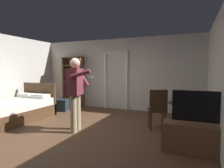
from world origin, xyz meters
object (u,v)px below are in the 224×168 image
Objects in this scene: suitcase_small at (66,104)px; bed at (18,109)px; bookshelf at (73,80)px; laptop at (182,101)px; tv_flatscreen at (199,135)px; bottle_on_table at (189,99)px; side_table at (182,112)px; wooden_chair at (158,108)px; person_blue_shirt at (76,89)px; suitcase_dark at (59,105)px.

bed is at bearing -114.48° from suitcase_small.
bookshelf reaches higher than laptop.
tv_flatscreen is 1.12m from bottle_on_table.
side_table is 0.71× the size of wooden_chair.
side_table is 2.56m from person_blue_shirt.
bookshelf is at bearing 81.15° from suitcase_small.
bookshelf is at bearing 156.93° from laptop.
suitcase_dark is at bearing 137.36° from person_blue_shirt.
wooden_chair is (3.63, -1.79, -0.51)m from bookshelf.
tv_flatscreen reaches higher than laptop.
wooden_chair is at bearing 8.76° from bed.
person_blue_shirt reaches higher than suitcase_small.
bottle_on_table is at bearing -13.12° from laptop.
bottle_on_table is 0.42× the size of suitcase_dark.
suitcase_dark is 0.41m from suitcase_small.
bottle_on_table is 0.51× the size of suitcase_small.
bottle_on_table is at bearing -23.04° from suitcase_dark.
bookshelf is at bearing 148.19° from tv_flatscreen.
suitcase_dark is (-4.12, 0.81, -0.55)m from laptop.
bed is 2.53m from bookshelf.
bed reaches higher than side_table.
wooden_chair reaches higher than bottle_on_table.
wooden_chair is (-0.70, 0.02, -0.27)m from bottle_on_table.
wooden_chair is 1.93× the size of suitcase_small.
laptop is at bearing 166.88° from bottle_on_table.
person_blue_shirt is (2.16, -0.23, 0.71)m from bed.
suitcase_dark is at bearing 169.51° from side_table.
suitcase_dark reaches higher than suitcase_small.
bed is 1.58× the size of tv_flatscreen.
suitcase_small is (-1.81, 2.07, -0.86)m from person_blue_shirt.
bed reaches higher than suitcase_dark.
suitcase_small is at bearing 164.15° from side_table.
suitcase_small is (-0.00, 0.41, -0.05)m from suitcase_dark.
person_blue_shirt reaches higher than laptop.
suitcase_small is (-4.47, 2.25, -0.16)m from tv_flatscreen.
wooden_chair is (3.93, 0.61, 0.24)m from bed.
tv_flatscreen is 2.43× the size of suitcase_small.
tv_flatscreen is 2.76m from person_blue_shirt.
side_table is (4.19, -1.73, -0.58)m from bookshelf.
laptop is at bearing 108.77° from tv_flatscreen.
tv_flatscreen is 1.37m from wooden_chair.
suitcase_small is at bearing 78.55° from suitcase_dark.
tv_flatscreen is 2.02× the size of suitcase_dark.
bookshelf is at bearing 153.71° from wooden_chair.
suitcase_dark is (-1.80, 1.66, -0.81)m from person_blue_shirt.
side_table is 0.28m from laptop.
bookshelf is at bearing 157.28° from bottle_on_table.
side_table is at bearing 107.03° from tv_flatscreen.
bed is 1.00× the size of bookshelf.
bookshelf is 4.08m from wooden_chair.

